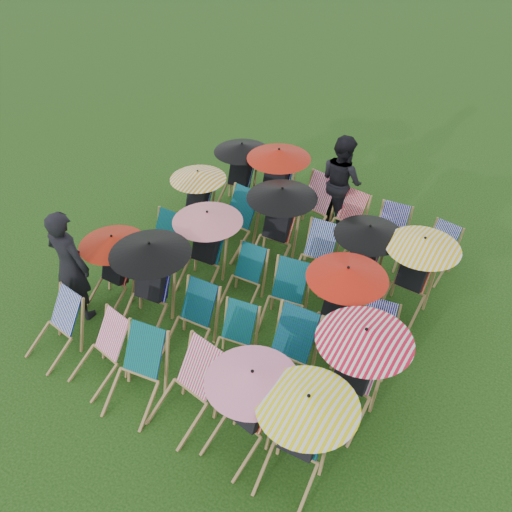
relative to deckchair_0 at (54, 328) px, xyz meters
The scene contains 33 objects.
ground 3.03m from the deckchair_0, 48.78° to the left, with size 100.00×100.00×0.00m, color black.
deckchair_0 is the anchor object (origin of this frame).
deckchair_1 0.88m from the deckchair_0, ahead, with size 0.73×0.92×0.90m.
deckchair_2 1.57m from the deckchair_0, ahead, with size 0.78×1.00×0.99m.
deckchair_3 2.28m from the deckchair_0, ahead, with size 0.81×1.02×1.01m.
deckchair_4 3.16m from the deckchair_0, ahead, with size 1.11×1.18×1.32m.
deckchair_5 3.89m from the deckchair_0, ahead, with size 1.15×1.21×1.37m.
deckchair_6 1.29m from the deckchair_0, 92.61° to the left, with size 1.03×1.06×1.22m.
deckchair_7 1.46m from the deckchair_0, 59.01° to the left, with size 1.19×1.28×1.42m.
deckchair_8 1.93m from the deckchair_0, 35.58° to the left, with size 0.66×0.88×0.92m.
deckchair_9 2.56m from the deckchair_0, 26.99° to the left, with size 0.67×0.85×0.85m.
deckchair_10 3.32m from the deckchair_0, 21.73° to the left, with size 0.71×0.97×1.03m.
deckchair_11 4.22m from the deckchair_0, 17.78° to the left, with size 1.20×1.25×1.42m.
deckchair_12 2.31m from the deckchair_0, 89.38° to the left, with size 0.62×0.85×0.91m.
deckchair_13 2.59m from the deckchair_0, 69.88° to the left, with size 1.12×1.18×1.33m.
deckchair_14 2.90m from the deckchair_0, 54.67° to the left, with size 0.60×0.80×0.84m.
deckchair_15 3.35m from the deckchair_0, 41.98° to the left, with size 0.73×0.93×0.93m.
deckchair_16 4.05m from the deckchair_0, 34.79° to the left, with size 1.14×1.21×1.36m.
deckchair_17 4.54m from the deckchair_0, 29.95° to the left, with size 0.66×0.83×0.82m.
deckchair_18 3.54m from the deckchair_0, 92.04° to the left, with size 1.01×1.06×1.20m.
deckchair_19 3.53m from the deckchair_0, 77.55° to the left, with size 0.74×0.98×1.00m.
deckchair_20 3.88m from the deckchair_0, 65.83° to the left, with size 1.18×1.24×1.40m.
deckchair_21 4.18m from the deckchair_0, 54.80° to the left, with size 0.66×0.88×0.91m.
deckchair_22 4.70m from the deckchair_0, 47.59° to the left, with size 1.09×1.13×1.29m.
deckchair_23 5.34m from the deckchair_0, 41.78° to the left, with size 1.12×1.17×1.33m.
deckchair_24 4.70m from the deckchair_0, 89.38° to the left, with size 1.07×1.14×1.27m.
deckchair_25 4.75m from the deckchair_0, 79.41° to the left, with size 1.18×1.25×1.40m.
deckchair_26 4.91m from the deckchair_0, 69.77° to the left, with size 0.78×1.00×1.01m.
deckchair_27 5.23m from the deckchair_0, 63.10° to the left, with size 0.67×0.86×0.87m.
deckchair_28 5.63m from the deckchair_0, 55.30° to the left, with size 0.66×0.86×0.88m.
deckchair_29 6.16m from the deckchair_0, 49.04° to the left, with size 0.65×0.82×0.81m.
person_left 0.95m from the deckchair_0, 113.52° to the left, with size 0.69×0.45×1.90m, color black.
person_rear 5.54m from the deckchair_0, 68.42° to the left, with size 0.88×0.68×1.80m, color black.
Camera 1 is at (3.48, -5.57, 6.30)m, focal length 40.00 mm.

